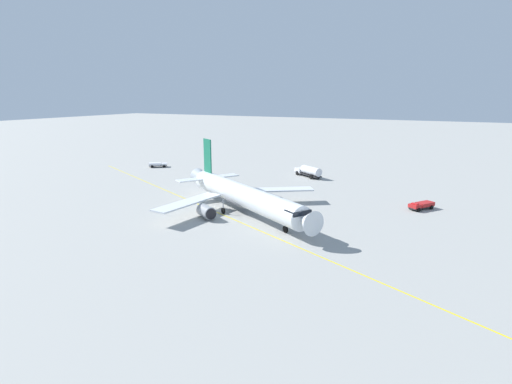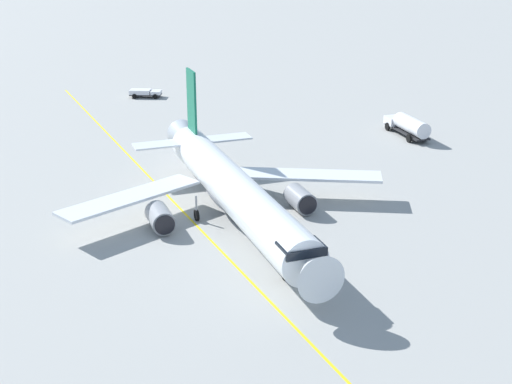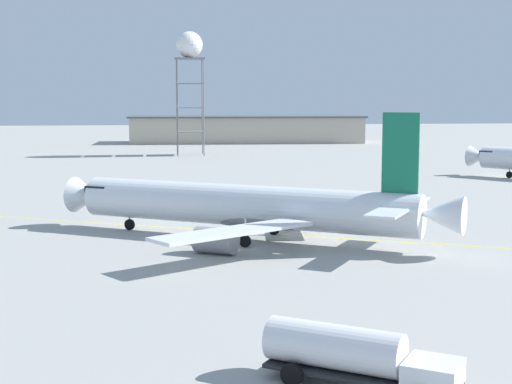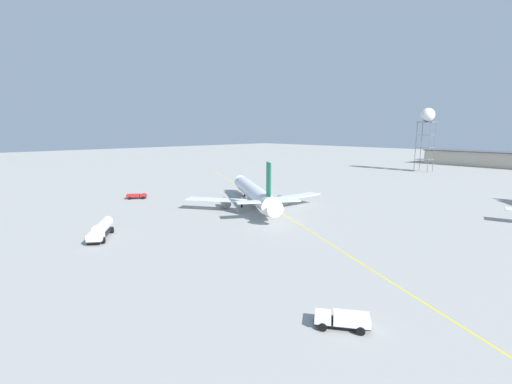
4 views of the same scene
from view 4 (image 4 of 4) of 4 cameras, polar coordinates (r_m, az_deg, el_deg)
ground_plane at (r=82.09m, az=0.28°, el=-3.19°), size 600.00×600.00×0.00m
airliner_main at (r=87.50m, az=-0.27°, el=-0.30°), size 36.09×29.18×12.18m
pushback_tug_truck at (r=36.98m, az=13.87°, el=-19.29°), size 5.48×4.77×1.30m
fuel_tanker_truck at (r=68.08m, az=-23.64°, el=-5.44°), size 8.90×7.04×2.87m
ops_pickup_truck at (r=102.53m, az=-18.68°, el=-0.60°), size 4.50×5.40×1.41m
radar_tower at (r=177.53m, az=25.89°, el=10.64°), size 6.75×6.75×28.23m
terminal_shed at (r=218.31m, az=34.53°, el=4.36°), size 69.34×22.66×7.86m
taxiway_centreline at (r=95.15m, az=0.80°, el=-1.35°), size 129.97×65.48×0.01m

